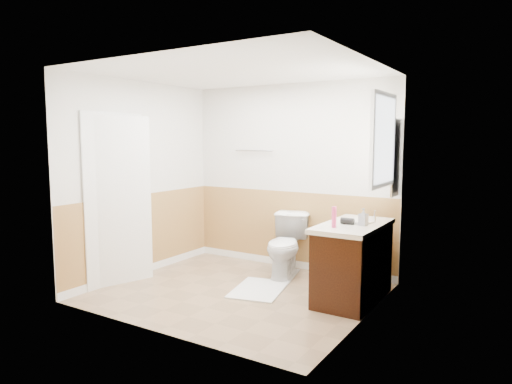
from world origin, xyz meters
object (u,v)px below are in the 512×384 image
Objects in this scene: vanity_cabinet at (353,264)px; lotion_bottle at (334,217)px; bath_mat at (259,289)px; soap_dispenser at (363,217)px; toilet at (286,246)px.

lotion_bottle is at bearing -106.98° from vanity_cabinet.
bath_mat is 1.50m from soap_dispenser.
soap_dispenser reaches higher than toilet.
lotion_bottle reaches higher than toilet.
toilet is 1.11m from vanity_cabinet.
soap_dispenser is at bearing -34.01° from toilet.
soap_dispenser is at bearing 10.81° from bath_mat.
vanity_cabinet is 5.00× the size of lotion_bottle.
lotion_bottle is (0.94, -0.05, 0.95)m from bath_mat.
vanity_cabinet is 0.56m from soap_dispenser.
toilet is 1.00× the size of bath_mat.
bath_mat is at bearing -165.10° from vanity_cabinet.
toilet is at bearing 142.80° from lotion_bottle.
soap_dispenser reaches higher than bath_mat.
vanity_cabinet is (1.04, -0.39, -0.00)m from toilet.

